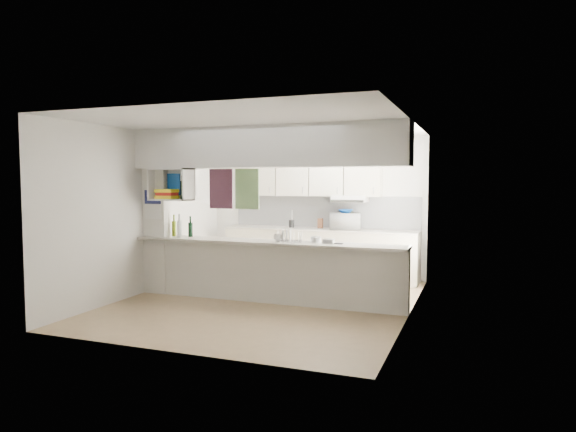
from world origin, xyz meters
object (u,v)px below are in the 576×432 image
at_px(bowl, 346,211).
at_px(dish_rack, 289,236).
at_px(microwave, 345,221).
at_px(wine_bottles, 177,228).

relative_size(bowl, dish_rack, 0.59).
bearing_deg(microwave, dish_rack, 66.56).
distance_m(dish_rack, wine_bottles, 1.91).
distance_m(bowl, dish_rack, 2.10).
height_order(bowl, dish_rack, bowl).
xyz_separation_m(bowl, wine_bottles, (-2.24, -2.04, -0.21)).
bearing_deg(bowl, dish_rack, -99.05).
distance_m(bowl, wine_bottles, 3.04).
bearing_deg(bowl, microwave, 125.25).
xyz_separation_m(bowl, dish_rack, (-0.33, -2.06, -0.26)).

